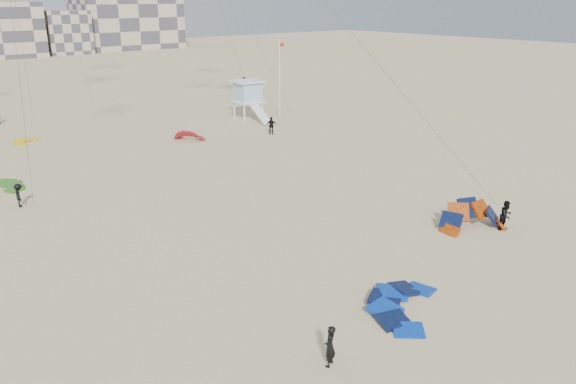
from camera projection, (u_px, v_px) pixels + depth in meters
ground at (361, 327)px, 23.12m from camera, size 320.00×320.00×0.00m
kite_ground_blue at (404, 308)px, 24.58m from camera, size 5.96×6.04×1.44m
kite_ground_orange at (472, 229)px, 32.99m from camera, size 5.34×5.30×4.12m
kite_ground_red_far at (190, 140)px, 53.51m from camera, size 4.11×4.09×2.90m
kite_ground_yellow at (26, 143)px, 52.55m from camera, size 3.83×3.84×1.10m
kitesurfer_main at (330, 346)px, 20.47m from camera, size 0.71×0.62×1.64m
kitesurfer_b at (506, 215)px, 32.60m from camera, size 0.91×0.74×1.76m
kitesurfer_c at (19, 195)px, 36.21m from camera, size 0.73×1.08×1.56m
kitesurfer_d at (271, 126)px, 55.41m from camera, size 1.08×0.98×1.77m
kitesurfer_f at (244, 83)px, 82.38m from camera, size 0.92×1.81×1.87m
lifeguard_tower_near at (248, 100)px, 62.27m from camera, size 3.28×5.95×4.25m
flagpole at (280, 77)px, 62.77m from camera, size 0.69×0.11×8.47m
condo_east at (127, 17)px, 146.83m from camera, size 26.00×14.00×16.00m
condo_fill_right at (65, 32)px, 134.11m from camera, size 10.00×10.00×10.00m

